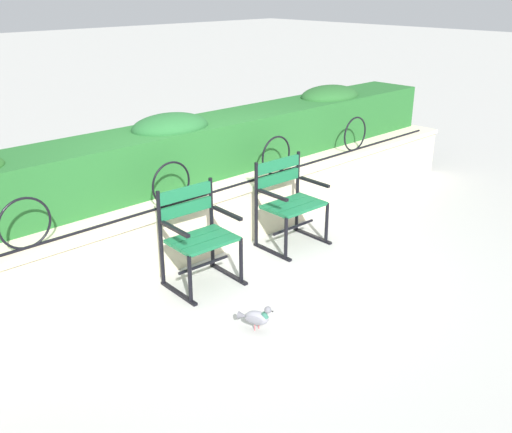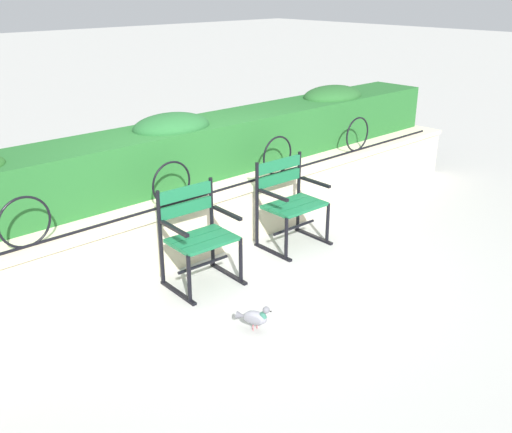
% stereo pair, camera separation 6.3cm
% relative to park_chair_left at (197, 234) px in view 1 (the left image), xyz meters
% --- Properties ---
extents(ground_plane, '(60.00, 60.00, 0.00)m').
position_rel_park_chair_left_xyz_m(ground_plane, '(0.52, -0.28, -0.47)').
color(ground_plane, '#ADADA8').
extents(stone_wall, '(7.95, 0.41, 0.61)m').
position_rel_park_chair_left_xyz_m(stone_wall, '(0.52, 0.49, -0.16)').
color(stone_wall, beige).
rests_on(stone_wall, ground).
extents(iron_arch_fence, '(7.40, 0.02, 0.42)m').
position_rel_park_chair_left_xyz_m(iron_arch_fence, '(0.14, 0.42, 0.32)').
color(iron_arch_fence, black).
rests_on(iron_arch_fence, stone_wall).
extents(hedge_row, '(7.79, 0.69, 0.70)m').
position_rel_park_chair_left_xyz_m(hedge_row, '(0.58, 1.01, 0.45)').
color(hedge_row, '#236028').
rests_on(hedge_row, stone_wall).
extents(park_chair_left, '(0.62, 0.55, 0.89)m').
position_rel_park_chair_left_xyz_m(park_chair_left, '(0.00, 0.00, 0.00)').
color(park_chair_left, '#19663D').
rests_on(park_chair_left, ground).
extents(park_chair_right, '(0.65, 0.54, 0.89)m').
position_rel_park_chair_left_xyz_m(park_chair_right, '(1.20, 0.03, 0.00)').
color(park_chair_right, '#19663D').
rests_on(park_chair_right, ground).
extents(pigeon_near_chairs, '(0.18, 0.27, 0.22)m').
position_rel_park_chair_left_xyz_m(pigeon_near_chairs, '(-0.17, -0.93, -0.36)').
color(pigeon_near_chairs, gray).
rests_on(pigeon_near_chairs, ground).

